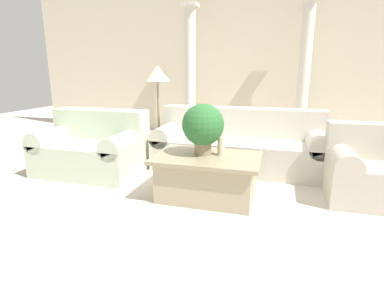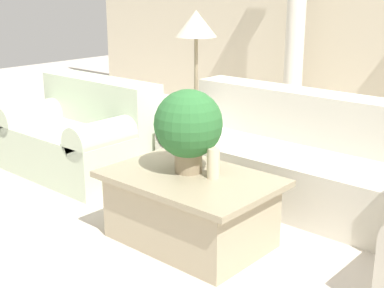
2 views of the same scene
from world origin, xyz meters
name	(u,v)px [view 1 (image 1 of 2)]	position (x,y,z in m)	size (l,w,h in m)	color
ground_plane	(216,184)	(0.00, 0.00, 0.00)	(16.00, 16.00, 0.00)	beige
wall_back	(248,59)	(0.00, 3.14, 1.60)	(10.00, 0.06, 3.20)	beige
sofa_long	(239,145)	(0.16, 0.77, 0.33)	(2.33, 0.89, 0.83)	beige
loveseat	(93,147)	(-1.72, 0.04, 0.34)	(1.35, 0.89, 0.83)	beige
coffee_table	(207,176)	(-0.02, -0.39, 0.24)	(1.12, 0.75, 0.47)	tan
potted_plant	(203,126)	(-0.09, -0.33, 0.78)	(0.45, 0.45, 0.55)	#937F60
pillar_candle	(221,146)	(0.11, -0.32, 0.57)	(0.08, 0.08, 0.20)	beige
floor_lamp	(158,79)	(-1.12, 0.93, 1.23)	(0.38, 0.38, 1.43)	gray
column_left	(190,71)	(-1.13, 2.70, 1.35)	(0.31, 0.31, 2.64)	silver
column_right	(304,71)	(1.08, 2.70, 1.35)	(0.31, 0.31, 2.64)	silver
armchair	(373,169)	(1.68, 0.06, 0.33)	(0.91, 0.78, 0.80)	beige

